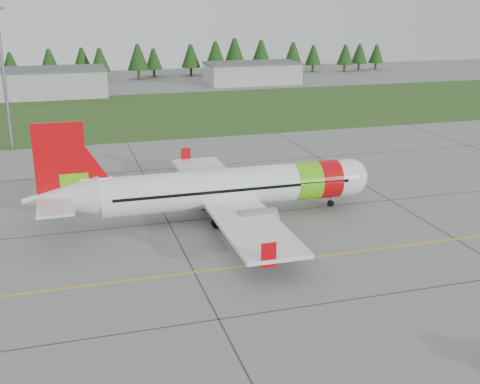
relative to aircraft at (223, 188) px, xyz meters
name	(u,v)px	position (x,y,z in m)	size (l,w,h in m)	color
ground	(408,291)	(9.24, -20.07, -3.09)	(320.00, 320.00, 0.00)	gray
aircraft	(223,188)	(0.00, 0.00, 0.00)	(35.36, 32.39, 10.72)	white
grass_strip	(188,111)	(9.24, 61.93, -3.08)	(320.00, 50.00, 0.03)	#30561E
taxi_guideline	(359,251)	(9.24, -12.07, -3.08)	(120.00, 0.25, 0.02)	gold
hangar_west	(34,84)	(-20.76, 89.93, -0.09)	(32.00, 14.00, 6.00)	#A8A8A3
hangar_east	(252,74)	(34.24, 97.93, -0.49)	(24.00, 12.00, 5.20)	#A8A8A3
floodlight_mast	(4,82)	(-22.76, 37.93, 6.91)	(0.50, 0.50, 20.00)	slate
treeline	(147,60)	(9.24, 117.93, 1.91)	(160.00, 8.00, 10.00)	#1C3F14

